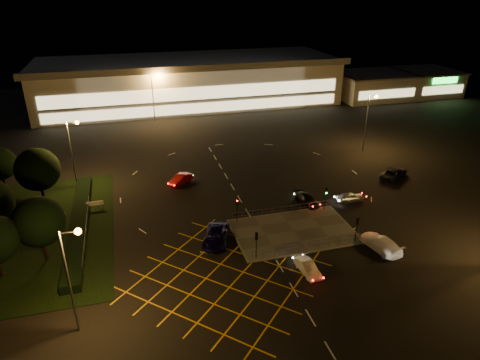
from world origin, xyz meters
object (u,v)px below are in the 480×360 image
object	(u,v)px
car_far_dkgrey	(307,199)
car_approach_white	(381,243)
signal_sw	(256,240)
car_left_blue	(216,236)
signal_nw	(237,206)
signal_ne	(326,194)
car_right_silver	(351,197)
car_queue_white	(308,268)
car_east_grey	(394,173)
car_circ_red	(181,179)
signal_se	(357,224)

from	to	relation	value
car_far_dkgrey	car_approach_white	bearing A→B (deg)	-86.60
signal_sw	car_left_blue	bearing A→B (deg)	-50.80
car_far_dkgrey	car_approach_white	xyz separation A→B (m)	(3.60, -12.26, 0.16)
car_left_blue	car_far_dkgrey	distance (m)	15.15
car_left_blue	car_approach_white	world-z (taller)	car_left_blue
signal_nw	signal_ne	xyz separation A→B (m)	(12.00, 0.00, 0.00)
car_left_blue	car_right_silver	size ratio (longest dim) A/B	1.49
signal_nw	car_right_silver	size ratio (longest dim) A/B	0.82
signal_nw	car_queue_white	distance (m)	12.75
signal_sw	car_east_grey	world-z (taller)	signal_sw
car_left_blue	car_right_silver	distance (m)	20.61
car_right_silver	car_approach_white	size ratio (longest dim) A/B	0.70
car_circ_red	car_far_dkgrey	bearing A→B (deg)	13.45
signal_nw	car_left_blue	bearing A→B (deg)	-133.44
car_right_silver	signal_ne	bearing A→B (deg)	106.33
signal_se	signal_ne	bearing A→B (deg)	-90.00
car_circ_red	car_left_blue	bearing A→B (deg)	-35.92
signal_se	car_far_dkgrey	xyz separation A→B (m)	(-1.56, 10.24, -1.74)
car_left_blue	car_right_silver	bearing A→B (deg)	35.48
car_queue_white	car_far_dkgrey	distance (m)	15.35
signal_sw	signal_nw	size ratio (longest dim) A/B	1.00
car_east_grey	car_approach_white	bearing A→B (deg)	107.41
signal_sw	car_east_grey	bearing A→B (deg)	-151.35
signal_sw	signal_se	size ratio (longest dim) A/B	1.00
signal_nw	car_right_silver	distance (m)	16.63
signal_nw	car_approach_white	distance (m)	17.31
car_circ_red	signal_ne	bearing A→B (deg)	10.94
car_far_dkgrey	car_left_blue	bearing A→B (deg)	-169.87
signal_se	car_east_grey	bearing A→B (deg)	-135.19
signal_sw	signal_nw	xyz separation A→B (m)	(0.00, 7.99, 0.00)
car_right_silver	car_east_grey	bearing A→B (deg)	-63.16
car_right_silver	car_left_blue	bearing A→B (deg)	103.78
signal_ne	signal_sw	bearing A→B (deg)	-146.35
car_east_grey	signal_nw	bearing A→B (deg)	68.55
car_queue_white	car_left_blue	xyz separation A→B (m)	(-7.87, 8.16, 0.16)
signal_nw	car_left_blue	size ratio (longest dim) A/B	0.55
signal_nw	car_right_silver	world-z (taller)	signal_nw
signal_se	car_east_grey	distance (m)	20.73
signal_ne	car_queue_white	distance (m)	14.20
car_queue_white	car_circ_red	distance (m)	26.78
car_right_silver	car_circ_red	world-z (taller)	car_circ_red
car_far_dkgrey	car_approach_white	distance (m)	12.78
car_left_blue	car_east_grey	bearing A→B (deg)	40.14
car_left_blue	car_far_dkgrey	size ratio (longest dim) A/B	1.31
signal_sw	car_approach_white	bearing A→B (deg)	171.81
car_far_dkgrey	car_circ_red	world-z (taller)	car_circ_red
signal_nw	signal_sw	bearing A→B (deg)	-90.00
signal_sw	car_queue_white	world-z (taller)	signal_sw
car_far_dkgrey	car_queue_white	bearing A→B (deg)	-126.24
car_right_silver	car_approach_white	distance (m)	11.62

